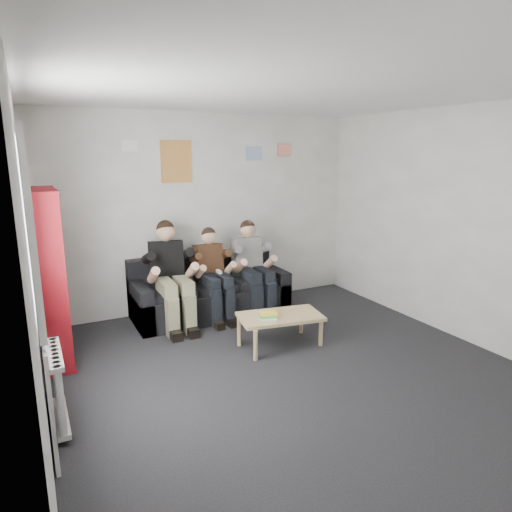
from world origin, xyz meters
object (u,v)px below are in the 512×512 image
Objects in this scene: sofa at (209,294)px; coffee_table at (280,319)px; person_left at (171,276)px; person_middle at (214,274)px; bookshelf at (50,278)px; person_right at (253,268)px.

sofa is 1.39m from coffee_table.
person_left reaches higher than sofa.
sofa is at bearing 28.84° from person_left.
person_middle reaches higher than sofa.
bookshelf is 1.96× the size of coffee_table.
person_right reaches higher than person_middle.
person_left is 1.06× the size of person_right.
person_right is (0.57, -0.19, 0.34)m from sofa.
person_right is at bearing -18.53° from sofa.
bookshelf is at bearing -162.83° from sofa.
bookshelf is (-1.96, -0.61, 0.63)m from sofa.
sofa is at bearing 166.77° from person_right.
sofa is 2.21× the size of coffee_table.
sofa is 0.71m from person_left.
bookshelf reaches higher than sofa.
person_middle is at bearing -90.00° from sofa.
person_middle is 0.57m from person_right.
person_left reaches higher than person_middle.
person_left is (1.39, 0.41, -0.26)m from bookshelf.
bookshelf is 2.59m from person_right.
sofa reaches higher than coffee_table.
bookshelf is 2.03m from person_middle.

